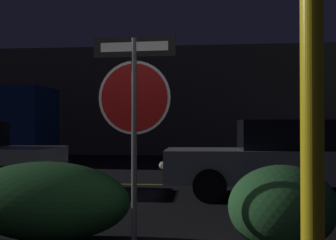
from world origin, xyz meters
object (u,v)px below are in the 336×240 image
object	(u,v)px
hedge_bush_2	(46,201)
yellow_pole_right	(312,83)
stop_sign	(134,98)
hedge_bush_3	(282,207)
passing_car_3	(280,159)

from	to	relation	value
hedge_bush_2	yellow_pole_right	bearing A→B (deg)	-43.35
hedge_bush_2	stop_sign	bearing A→B (deg)	-17.64
stop_sign	hedge_bush_3	size ratio (longest dim) A/B	1.96
yellow_pole_right	hedge_bush_2	world-z (taller)	yellow_pole_right
hedge_bush_2	passing_car_3	distance (m)	4.98
passing_car_3	stop_sign	bearing A→B (deg)	151.14
hedge_bush_3	passing_car_3	bearing A→B (deg)	83.09
yellow_pole_right	passing_car_3	size ratio (longest dim) A/B	0.72
hedge_bush_3	passing_car_3	world-z (taller)	passing_car_3
yellow_pole_right	hedge_bush_3	world-z (taller)	yellow_pole_right
stop_sign	hedge_bush_3	bearing A→B (deg)	12.90
yellow_pole_right	hedge_bush_3	xyz separation A→B (m)	(0.13, 2.34, -1.14)
stop_sign	hedge_bush_2	world-z (taller)	stop_sign
hedge_bush_2	hedge_bush_3	world-z (taller)	hedge_bush_2
yellow_pole_right	hedge_bush_3	distance (m)	2.61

